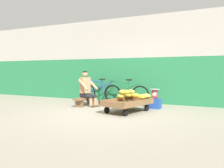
{
  "coord_description": "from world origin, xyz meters",
  "views": [
    {
      "loc": [
        3.01,
        -5.48,
        1.13
      ],
      "look_at": [
        -0.14,
        0.88,
        0.75
      ],
      "focal_mm": 38.29,
      "sensor_mm": 36.0,
      "label": 1
    }
  ],
  "objects_px": {
    "vendor_seated": "(87,88)",
    "plastic_crate": "(155,103)",
    "bicycle_near_left": "(100,92)",
    "low_bench": "(85,99)",
    "banana_cart": "(127,103)",
    "weighing_scale": "(155,94)",
    "bicycle_far_left": "(126,93)"
  },
  "relations": [
    {
      "from": "vendor_seated",
      "to": "plastic_crate",
      "type": "xyz_separation_m",
      "value": [
        2.16,
        0.44,
        -0.42
      ]
    },
    {
      "from": "plastic_crate",
      "to": "bicycle_near_left",
      "type": "xyz_separation_m",
      "value": [
        -2.33,
        0.73,
        0.2
      ]
    },
    {
      "from": "low_bench",
      "to": "plastic_crate",
      "type": "relative_size",
      "value": 3.11
    },
    {
      "from": "plastic_crate",
      "to": "bicycle_near_left",
      "type": "distance_m",
      "value": 2.45
    },
    {
      "from": "banana_cart",
      "to": "vendor_seated",
      "type": "relative_size",
      "value": 1.4
    },
    {
      "from": "plastic_crate",
      "to": "weighing_scale",
      "type": "xyz_separation_m",
      "value": [
        0.0,
        -0.0,
        0.3
      ]
    },
    {
      "from": "weighing_scale",
      "to": "bicycle_far_left",
      "type": "xyz_separation_m",
      "value": [
        -1.22,
        0.65,
        -0.1
      ]
    },
    {
      "from": "bicycle_near_left",
      "to": "banana_cart",
      "type": "bearing_deg",
      "value": -42.86
    },
    {
      "from": "banana_cart",
      "to": "bicycle_near_left",
      "type": "height_order",
      "value": "bicycle_near_left"
    },
    {
      "from": "bicycle_near_left",
      "to": "weighing_scale",
      "type": "bearing_deg",
      "value": -17.34
    },
    {
      "from": "plastic_crate",
      "to": "bicycle_far_left",
      "type": "distance_m",
      "value": 1.4
    },
    {
      "from": "low_bench",
      "to": "bicycle_far_left",
      "type": "xyz_separation_m",
      "value": [
        1.02,
        1.06,
        0.15
      ]
    },
    {
      "from": "plastic_crate",
      "to": "weighing_scale",
      "type": "distance_m",
      "value": 0.3
    },
    {
      "from": "vendor_seated",
      "to": "bicycle_near_left",
      "type": "bearing_deg",
      "value": 98.46
    },
    {
      "from": "vendor_seated",
      "to": "banana_cart",
      "type": "bearing_deg",
      "value": -17.86
    },
    {
      "from": "low_bench",
      "to": "plastic_crate",
      "type": "xyz_separation_m",
      "value": [
        2.24,
        0.41,
        -0.05
      ]
    },
    {
      "from": "plastic_crate",
      "to": "bicycle_near_left",
      "type": "height_order",
      "value": "bicycle_near_left"
    },
    {
      "from": "low_bench",
      "to": "bicycle_far_left",
      "type": "relative_size",
      "value": 0.67
    },
    {
      "from": "weighing_scale",
      "to": "plastic_crate",
      "type": "bearing_deg",
      "value": 90.0
    },
    {
      "from": "banana_cart",
      "to": "weighing_scale",
      "type": "height_order",
      "value": "weighing_scale"
    },
    {
      "from": "banana_cart",
      "to": "vendor_seated",
      "type": "distance_m",
      "value": 1.77
    },
    {
      "from": "low_bench",
      "to": "bicycle_near_left",
      "type": "height_order",
      "value": "bicycle_near_left"
    },
    {
      "from": "banana_cart",
      "to": "bicycle_near_left",
      "type": "xyz_separation_m",
      "value": [
        -1.83,
        1.7,
        0.11
      ]
    },
    {
      "from": "banana_cart",
      "to": "plastic_crate",
      "type": "relative_size",
      "value": 4.43
    },
    {
      "from": "bicycle_near_left",
      "to": "plastic_crate",
      "type": "bearing_deg",
      "value": -17.32
    },
    {
      "from": "low_bench",
      "to": "weighing_scale",
      "type": "xyz_separation_m",
      "value": [
        2.24,
        0.41,
        0.25
      ]
    },
    {
      "from": "vendor_seated",
      "to": "bicycle_near_left",
      "type": "distance_m",
      "value": 1.2
    },
    {
      "from": "low_bench",
      "to": "weighing_scale",
      "type": "distance_m",
      "value": 2.29
    },
    {
      "from": "vendor_seated",
      "to": "bicycle_far_left",
      "type": "height_order",
      "value": "vendor_seated"
    },
    {
      "from": "plastic_crate",
      "to": "weighing_scale",
      "type": "height_order",
      "value": "weighing_scale"
    },
    {
      "from": "weighing_scale",
      "to": "low_bench",
      "type": "bearing_deg",
      "value": -169.65
    },
    {
      "from": "low_bench",
      "to": "plastic_crate",
      "type": "height_order",
      "value": "plastic_crate"
    }
  ]
}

